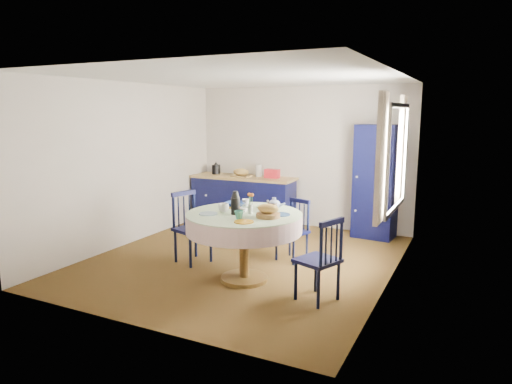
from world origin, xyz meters
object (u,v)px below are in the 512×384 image
mug_b (239,215)px  mug_c (272,207)px  chair_left (191,227)px  cobalt_bowl (235,204)px  dining_table (245,224)px  chair_far (294,230)px  pantry_cabinet (376,182)px  kitchen_counter (243,199)px  mug_a (224,208)px  chair_right (320,259)px  mug_d (246,202)px

mug_b → mug_c: (0.16, 0.58, 0.00)m
chair_left → cobalt_bowl: 0.82m
dining_table → chair_far: (0.24, 1.01, -0.29)m
pantry_cabinet → kitchen_counter: bearing=-172.6°
chair_far → mug_b: size_ratio=8.16×
mug_c → mug_a: bearing=-146.7°
chair_left → mug_a: bearing=-98.3°
pantry_cabinet → dining_table: bearing=-105.2°
chair_far → mug_a: mug_a is taller
pantry_cabinet → chair_left: bearing=-124.9°
chair_right → mug_a: size_ratio=7.17×
mug_d → chair_left: bearing=-174.8°
chair_left → mug_d: chair_left is taller
chair_far → mug_c: bearing=-71.8°
mug_b → cobalt_bowl: bearing=122.3°
kitchen_counter → pantry_cabinet: 2.45m
dining_table → mug_c: 0.41m
dining_table → chair_left: size_ratio=1.44×
mug_c → cobalt_bowl: (-0.52, 0.00, -0.02)m
chair_left → chair_right: (2.03, -0.50, -0.02)m
chair_far → mug_b: (-0.15, -1.31, 0.47)m
kitchen_counter → mug_c: bearing=-56.2°
pantry_cabinet → cobalt_bowl: size_ratio=7.21×
kitchen_counter → dining_table: 2.97m
chair_right → mug_b: 1.04m
mug_a → cobalt_bowl: size_ratio=0.51×
chair_right → mug_b: (-0.94, -0.12, 0.42)m
chair_right → pantry_cabinet: bearing=-158.7°
mug_c → mug_d: mug_c is taller
dining_table → mug_a: 0.32m
chair_far → cobalt_bowl: bearing=-107.3°
kitchen_counter → mug_d: (1.21, -2.22, 0.44)m
kitchen_counter → chair_right: (2.42, -2.79, 0.03)m
kitchen_counter → cobalt_bowl: (1.11, -2.33, 0.43)m
kitchen_counter → mug_a: kitchen_counter is taller
kitchen_counter → mug_a: bearing=-68.2°
mug_a → cobalt_bowl: mug_a is taller
kitchen_counter → dining_table: dining_table is taller
dining_table → chair_left: (-1.01, 0.32, -0.23)m
kitchen_counter → cobalt_bowl: 2.62m
mug_b → mug_c: mug_c is taller
chair_far → cobalt_bowl: size_ratio=3.33×
chair_far → mug_a: bearing=-97.1°
mug_b → mug_c: 0.60m
chair_right → cobalt_bowl: 1.44m
chair_left → chair_right: bearing=-85.8°
chair_far → mug_d: 0.88m
cobalt_bowl → dining_table: bearing=-44.8°
chair_left → cobalt_bowl: bearing=-75.0°
chair_left → chair_far: chair_left is taller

